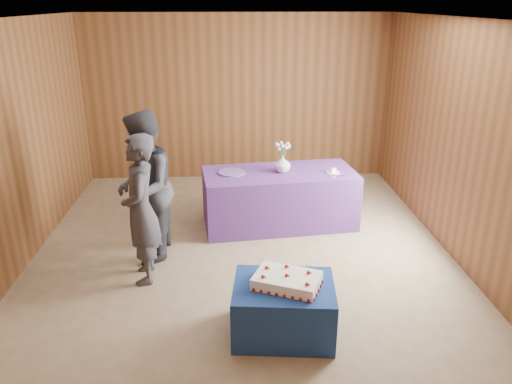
{
  "coord_description": "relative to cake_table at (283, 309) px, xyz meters",
  "views": [
    {
      "loc": [
        -0.12,
        -5.25,
        2.87
      ],
      "look_at": [
        0.17,
        0.1,
        0.81
      ],
      "focal_mm": 35.0,
      "sensor_mm": 36.0,
      "label": 1
    }
  ],
  "objects": [
    {
      "name": "ground",
      "position": [
        -0.33,
        1.42,
        -0.25
      ],
      "size": [
        6.0,
        6.0,
        0.0
      ],
      "primitive_type": "plane",
      "color": "gray",
      "rests_on": "ground"
    },
    {
      "name": "room_shell",
      "position": [
        -0.33,
        1.42,
        1.55
      ],
      "size": [
        5.04,
        6.04,
        2.72
      ],
      "color": "brown",
      "rests_on": "ground"
    },
    {
      "name": "cake_table",
      "position": [
        0.0,
        0.0,
        0.0
      ],
      "size": [
        0.97,
        0.79,
        0.5
      ],
      "primitive_type": "cube",
      "rotation": [
        0.0,
        0.0,
        -0.1
      ],
      "color": "navy",
      "rests_on": "ground"
    },
    {
      "name": "serving_table",
      "position": [
        0.19,
        2.39,
        0.12
      ],
      "size": [
        2.09,
        1.13,
        0.75
      ],
      "primitive_type": "cube",
      "rotation": [
        0.0,
        0.0,
        0.12
      ],
      "color": "#5B3491",
      "rests_on": "ground"
    },
    {
      "name": "sheet_cake",
      "position": [
        0.03,
        -0.01,
        0.3
      ],
      "size": [
        0.7,
        0.6,
        0.14
      ],
      "rotation": [
        0.0,
        0.0,
        -0.4
      ],
      "color": "white",
      "rests_on": "cake_table"
    },
    {
      "name": "vase",
      "position": [
        0.23,
        2.4,
        0.61
      ],
      "size": [
        0.29,
        0.29,
        0.22
      ],
      "primitive_type": "imported",
      "rotation": [
        0.0,
        0.0,
        0.52
      ],
      "color": "silver",
      "rests_on": "serving_table"
    },
    {
      "name": "flower_spray",
      "position": [
        0.23,
        2.4,
        0.85
      ],
      "size": [
        0.2,
        0.2,
        0.16
      ],
      "color": "#396A2A",
      "rests_on": "vase"
    },
    {
      "name": "platter",
      "position": [
        -0.44,
        2.38,
        0.51
      ],
      "size": [
        0.45,
        0.45,
        0.02
      ],
      "primitive_type": "cylinder",
      "rotation": [
        0.0,
        0.0,
        0.35
      ],
      "color": "#6F51A3",
      "rests_on": "serving_table"
    },
    {
      "name": "plate",
      "position": [
        0.89,
        2.32,
        0.51
      ],
      "size": [
        0.23,
        0.23,
        0.01
      ],
      "primitive_type": "cylinder",
      "rotation": [
        0.0,
        0.0,
        0.41
      ],
      "color": "silver",
      "rests_on": "serving_table"
    },
    {
      "name": "cake_slice",
      "position": [
        0.89,
        2.32,
        0.54
      ],
      "size": [
        0.08,
        0.07,
        0.08
      ],
      "rotation": [
        0.0,
        0.0,
        0.36
      ],
      "color": "white",
      "rests_on": "plate"
    },
    {
      "name": "knife",
      "position": [
        0.91,
        2.15,
        0.5
      ],
      "size": [
        0.25,
        0.11,
        0.0
      ],
      "primitive_type": "cube",
      "rotation": [
        0.0,
        0.0,
        0.35
      ],
      "color": "silver",
      "rests_on": "serving_table"
    },
    {
      "name": "guest_left",
      "position": [
        -1.41,
        1.05,
        0.57
      ],
      "size": [
        0.47,
        0.64,
        1.63
      ],
      "primitive_type": "imported",
      "rotation": [
        0.0,
        0.0,
        -1.43
      ],
      "color": "#35333D",
      "rests_on": "ground"
    },
    {
      "name": "guest_right",
      "position": [
        -1.44,
        1.53,
        0.63
      ],
      "size": [
        0.68,
        0.86,
        1.76
      ],
      "primitive_type": "imported",
      "rotation": [
        0.0,
        0.0,
        -1.59
      ],
      "color": "#32333C",
      "rests_on": "ground"
    }
  ]
}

